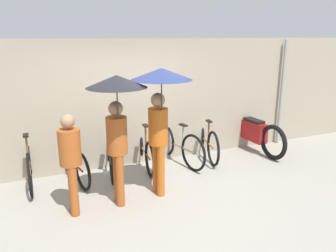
{
  "coord_description": "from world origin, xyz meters",
  "views": [
    {
      "loc": [
        -1.66,
        -4.4,
        2.6
      ],
      "look_at": [
        0.61,
        0.93,
        1.0
      ],
      "focal_mm": 35.0,
      "sensor_mm": 36.0,
      "label": 1
    }
  ],
  "objects_px": {
    "parked_bicycle_1": "(72,161)",
    "pedestrian_leading": "(71,158)",
    "parked_bicycle_3": "(144,150)",
    "pedestrian_trailing": "(160,99)",
    "parked_bicycle_0": "(29,164)",
    "motorcycle": "(253,132)",
    "parked_bicycle_4": "(178,145)",
    "parked_bicycle_2": "(109,154)",
    "parked_bicycle_5": "(206,140)",
    "pedestrian_center": "(117,109)"
  },
  "relations": [
    {
      "from": "parked_bicycle_2",
      "to": "pedestrian_leading",
      "type": "distance_m",
      "value": 1.65
    },
    {
      "from": "parked_bicycle_5",
      "to": "pedestrian_trailing",
      "type": "relative_size",
      "value": 0.82
    },
    {
      "from": "parked_bicycle_5",
      "to": "pedestrian_center",
      "type": "xyz_separation_m",
      "value": [
        -2.31,
        -1.39,
        1.18
      ]
    },
    {
      "from": "parked_bicycle_0",
      "to": "parked_bicycle_4",
      "type": "relative_size",
      "value": 0.98
    },
    {
      "from": "parked_bicycle_5",
      "to": "parked_bicycle_0",
      "type": "bearing_deg",
      "value": 102.73
    },
    {
      "from": "parked_bicycle_1",
      "to": "motorcycle",
      "type": "relative_size",
      "value": 0.82
    },
    {
      "from": "parked_bicycle_2",
      "to": "parked_bicycle_4",
      "type": "xyz_separation_m",
      "value": [
        1.44,
        -0.08,
        0.01
      ]
    },
    {
      "from": "parked_bicycle_3",
      "to": "pedestrian_leading",
      "type": "xyz_separation_m",
      "value": [
        -1.57,
        -1.32,
        0.53
      ]
    },
    {
      "from": "parked_bicycle_0",
      "to": "pedestrian_leading",
      "type": "relative_size",
      "value": 1.13
    },
    {
      "from": "parked_bicycle_1",
      "to": "pedestrian_leading",
      "type": "xyz_separation_m",
      "value": [
        -0.13,
        -1.24,
        0.52
      ]
    },
    {
      "from": "parked_bicycle_0",
      "to": "parked_bicycle_3",
      "type": "distance_m",
      "value": 2.16
    },
    {
      "from": "parked_bicycle_4",
      "to": "motorcycle",
      "type": "height_order",
      "value": "parked_bicycle_4"
    },
    {
      "from": "pedestrian_center",
      "to": "parked_bicycle_4",
      "type": "bearing_deg",
      "value": -138.68
    },
    {
      "from": "parked_bicycle_1",
      "to": "parked_bicycle_3",
      "type": "xyz_separation_m",
      "value": [
        1.44,
        0.08,
        -0.01
      ]
    },
    {
      "from": "parked_bicycle_4",
      "to": "pedestrian_trailing",
      "type": "xyz_separation_m",
      "value": [
        -0.88,
        -1.23,
        1.25
      ]
    },
    {
      "from": "pedestrian_trailing",
      "to": "parked_bicycle_3",
      "type": "bearing_deg",
      "value": -99.97
    },
    {
      "from": "parked_bicycle_2",
      "to": "pedestrian_trailing",
      "type": "height_order",
      "value": "pedestrian_trailing"
    },
    {
      "from": "pedestrian_trailing",
      "to": "pedestrian_leading",
      "type": "bearing_deg",
      "value": -2.88
    },
    {
      "from": "parked_bicycle_2",
      "to": "pedestrian_center",
      "type": "bearing_deg",
      "value": -177.51
    },
    {
      "from": "parked_bicycle_0",
      "to": "pedestrian_leading",
      "type": "height_order",
      "value": "pedestrian_leading"
    },
    {
      "from": "parked_bicycle_2",
      "to": "parked_bicycle_5",
      "type": "bearing_deg",
      "value": -80.93
    },
    {
      "from": "parked_bicycle_1",
      "to": "parked_bicycle_2",
      "type": "bearing_deg",
      "value": -96.22
    },
    {
      "from": "parked_bicycle_2",
      "to": "parked_bicycle_5",
      "type": "distance_m",
      "value": 2.16
    },
    {
      "from": "parked_bicycle_4",
      "to": "pedestrian_trailing",
      "type": "bearing_deg",
      "value": 133.54
    },
    {
      "from": "parked_bicycle_5",
      "to": "motorcycle",
      "type": "distance_m",
      "value": 1.23
    },
    {
      "from": "parked_bicycle_4",
      "to": "pedestrian_center",
      "type": "bearing_deg",
      "value": 118.27
    },
    {
      "from": "parked_bicycle_1",
      "to": "parked_bicycle_3",
      "type": "height_order",
      "value": "parked_bicycle_1"
    },
    {
      "from": "pedestrian_leading",
      "to": "parked_bicycle_2",
      "type": "bearing_deg",
      "value": -120.21
    },
    {
      "from": "parked_bicycle_0",
      "to": "parked_bicycle_3",
      "type": "height_order",
      "value": "parked_bicycle_0"
    },
    {
      "from": "pedestrian_trailing",
      "to": "motorcycle",
      "type": "distance_m",
      "value": 3.33
    },
    {
      "from": "parked_bicycle_1",
      "to": "parked_bicycle_5",
      "type": "bearing_deg",
      "value": -100.57
    },
    {
      "from": "parked_bicycle_0",
      "to": "motorcycle",
      "type": "distance_m",
      "value": 4.83
    },
    {
      "from": "parked_bicycle_0",
      "to": "motorcycle",
      "type": "height_order",
      "value": "parked_bicycle_0"
    },
    {
      "from": "parked_bicycle_4",
      "to": "pedestrian_trailing",
      "type": "relative_size",
      "value": 0.83
    },
    {
      "from": "parked_bicycle_1",
      "to": "parked_bicycle_5",
      "type": "distance_m",
      "value": 2.88
    },
    {
      "from": "parked_bicycle_5",
      "to": "motorcycle",
      "type": "xyz_separation_m",
      "value": [
        1.23,
        -0.05,
        0.05
      ]
    },
    {
      "from": "parked_bicycle_2",
      "to": "parked_bicycle_3",
      "type": "distance_m",
      "value": 0.72
    },
    {
      "from": "parked_bicycle_4",
      "to": "pedestrian_leading",
      "type": "relative_size",
      "value": 1.15
    },
    {
      "from": "parked_bicycle_0",
      "to": "parked_bicycle_2",
      "type": "xyz_separation_m",
      "value": [
        1.44,
        -0.0,
        -0.02
      ]
    },
    {
      "from": "parked_bicycle_3",
      "to": "pedestrian_trailing",
      "type": "relative_size",
      "value": 0.8
    },
    {
      "from": "pedestrian_leading",
      "to": "motorcycle",
      "type": "relative_size",
      "value": 0.73
    },
    {
      "from": "parked_bicycle_3",
      "to": "parked_bicycle_5",
      "type": "bearing_deg",
      "value": -83.03
    },
    {
      "from": "pedestrian_leading",
      "to": "motorcycle",
      "type": "xyz_separation_m",
      "value": [
        4.24,
        1.27,
        -0.46
      ]
    },
    {
      "from": "parked_bicycle_0",
      "to": "pedestrian_center",
      "type": "height_order",
      "value": "pedestrian_center"
    },
    {
      "from": "motorcycle",
      "to": "pedestrian_trailing",
      "type": "bearing_deg",
      "value": 111.5
    },
    {
      "from": "motorcycle",
      "to": "pedestrian_leading",
      "type": "bearing_deg",
      "value": 104.03
    },
    {
      "from": "parked_bicycle_2",
      "to": "motorcycle",
      "type": "height_order",
      "value": "parked_bicycle_2"
    },
    {
      "from": "pedestrian_center",
      "to": "pedestrian_trailing",
      "type": "xyz_separation_m",
      "value": [
        0.71,
        0.07,
        0.08
      ]
    },
    {
      "from": "parked_bicycle_0",
      "to": "pedestrian_trailing",
      "type": "bearing_deg",
      "value": -122.94
    },
    {
      "from": "parked_bicycle_0",
      "to": "parked_bicycle_5",
      "type": "relative_size",
      "value": 0.99
    }
  ]
}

